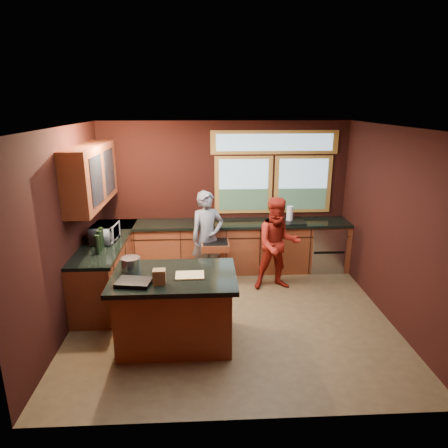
{
  "coord_description": "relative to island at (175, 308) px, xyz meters",
  "views": [
    {
      "loc": [
        -0.38,
        -5.19,
        3.0
      ],
      "look_at": [
        -0.09,
        0.4,
        1.29
      ],
      "focal_mm": 32.0,
      "sensor_mm": 36.0,
      "label": 1
    }
  ],
  "objects": [
    {
      "name": "back_counter",
      "position": [
        0.97,
        2.3,
        -0.01
      ],
      "size": [
        4.5,
        0.64,
        0.93
      ],
      "color": "brown",
      "rests_on": "floor"
    },
    {
      "name": "paper_towel",
      "position": [
        1.94,
        2.3,
        0.59
      ],
      "size": [
        0.12,
        0.12,
        0.28
      ],
      "primitive_type": "cylinder",
      "color": "white",
      "rests_on": "back_counter"
    },
    {
      "name": "microwave",
      "position": [
        -1.15,
        1.36,
        0.59
      ],
      "size": [
        0.38,
        0.53,
        0.28
      ],
      "primitive_type": "imported",
      "rotation": [
        0.0,
        0.0,
        1.49
      ],
      "color": "#999999",
      "rests_on": "left_counter"
    },
    {
      "name": "person_grey",
      "position": [
        0.44,
        1.85,
        0.32
      ],
      "size": [
        0.68,
        0.57,
        1.6
      ],
      "primitive_type": "imported",
      "rotation": [
        0.0,
        0.0,
        0.37
      ],
      "color": "slate",
      "rests_on": "floor"
    },
    {
      "name": "left_counter",
      "position": [
        -1.18,
        1.45,
        -0.01
      ],
      "size": [
        0.64,
        2.3,
        0.93
      ],
      "color": "brown",
      "rests_on": "floor"
    },
    {
      "name": "floor",
      "position": [
        0.77,
        0.6,
        -0.48
      ],
      "size": [
        4.5,
        4.5,
        0.0
      ],
      "primitive_type": "plane",
      "color": "brown",
      "rests_on": "ground"
    },
    {
      "name": "room_shell",
      "position": [
        0.17,
        0.92,
        1.32
      ],
      "size": [
        4.52,
        4.02,
        2.71
      ],
      "color": "black",
      "rests_on": "ground"
    },
    {
      "name": "paper_bag",
      "position": [
        -0.15,
        -0.25,
        0.56
      ],
      "size": [
        0.15,
        0.12,
        0.18
      ],
      "primitive_type": "cube",
      "rotation": [
        0.0,
        0.0,
        0.03
      ],
      "color": "brown",
      "rests_on": "island"
    },
    {
      "name": "black_tray",
      "position": [
        -0.45,
        -0.25,
        0.49
      ],
      "size": [
        0.44,
        0.34,
        0.05
      ],
      "primitive_type": "cube",
      "rotation": [
        0.0,
        0.0,
        -0.16
      ],
      "color": "black",
      "rests_on": "island"
    },
    {
      "name": "island",
      "position": [
        0.0,
        0.0,
        0.0
      ],
      "size": [
        1.55,
        1.05,
        0.95
      ],
      "color": "brown",
      "rests_on": "floor"
    },
    {
      "name": "stock_pot",
      "position": [
        -0.55,
        0.15,
        0.56
      ],
      "size": [
        0.24,
        0.24,
        0.18
      ],
      "primitive_type": "cylinder",
      "color": "#AEADB2",
      "rests_on": "island"
    },
    {
      "name": "cutting_board",
      "position": [
        0.2,
        -0.05,
        0.48
      ],
      "size": [
        0.35,
        0.25,
        0.02
      ],
      "primitive_type": "cube",
      "rotation": [
        0.0,
        0.0,
        0.01
      ],
      "color": "tan",
      "rests_on": "island"
    },
    {
      "name": "potted_plant",
      "position": [
        1.69,
        2.35,
        0.63
      ],
      "size": [
        0.32,
        0.28,
        0.36
      ],
      "primitive_type": "imported",
      "color": "#999999",
      "rests_on": "back_counter"
    },
    {
      "name": "person_red",
      "position": [
        1.59,
        1.51,
        0.3
      ],
      "size": [
        0.79,
        0.64,
        1.56
      ],
      "primitive_type": "imported",
      "rotation": [
        0.0,
        0.0,
        0.06
      ],
      "color": "maroon",
      "rests_on": "floor"
    }
  ]
}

